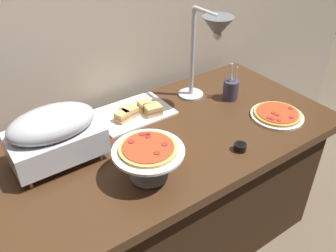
# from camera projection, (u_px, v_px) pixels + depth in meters

# --- Properties ---
(ground_plane) EXTENTS (8.00, 8.00, 0.00)m
(ground_plane) POSITION_uv_depth(u_px,v_px,m) (153.00, 246.00, 2.08)
(ground_plane) COLOR brown
(back_wall) EXTENTS (4.40, 0.04, 2.40)m
(back_wall) POSITION_uv_depth(u_px,v_px,m) (92.00, 20.00, 1.74)
(back_wall) COLOR tan
(back_wall) RESTS_ON ground_plane
(buffet_table) EXTENTS (1.90, 0.84, 0.76)m
(buffet_table) POSITION_uv_depth(u_px,v_px,m) (151.00, 200.00, 1.87)
(buffet_table) COLOR #422816
(buffet_table) RESTS_ON ground_plane
(chafing_dish) EXTENTS (0.38, 0.23, 0.26)m
(chafing_dish) POSITION_uv_depth(u_px,v_px,m) (54.00, 133.00, 1.46)
(chafing_dish) COLOR #B7BABF
(chafing_dish) RESTS_ON buffet_table
(heat_lamp) EXTENTS (0.15, 0.32, 0.50)m
(heat_lamp) POSITION_uv_depth(u_px,v_px,m) (212.00, 36.00, 1.70)
(heat_lamp) COLOR #B7BABF
(heat_lamp) RESTS_ON buffet_table
(pizza_plate_front) EXTENTS (0.27, 0.27, 0.03)m
(pizza_plate_front) POSITION_uv_depth(u_px,v_px,m) (277.00, 115.00, 1.83)
(pizza_plate_front) COLOR white
(pizza_plate_front) RESTS_ON buffet_table
(pizza_plate_center) EXTENTS (0.29, 0.29, 0.16)m
(pizza_plate_center) POSITION_uv_depth(u_px,v_px,m) (148.00, 153.00, 1.39)
(pizza_plate_center) COLOR #595B60
(pizza_plate_center) RESTS_ON buffet_table
(sandwich_platter) EXTENTS (0.39, 0.28, 0.06)m
(sandwich_platter) POSITION_uv_depth(u_px,v_px,m) (136.00, 112.00, 1.84)
(sandwich_platter) COLOR white
(sandwich_platter) RESTS_ON buffet_table
(sauce_cup_near) EXTENTS (0.06, 0.06, 0.03)m
(sauce_cup_near) POSITION_uv_depth(u_px,v_px,m) (240.00, 147.00, 1.60)
(sauce_cup_near) COLOR black
(sauce_cup_near) RESTS_ON buffet_table
(utensil_holder) EXTENTS (0.08, 0.08, 0.21)m
(utensil_holder) POSITION_uv_depth(u_px,v_px,m) (231.00, 89.00, 1.96)
(utensil_holder) COLOR #383347
(utensil_holder) RESTS_ON buffet_table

